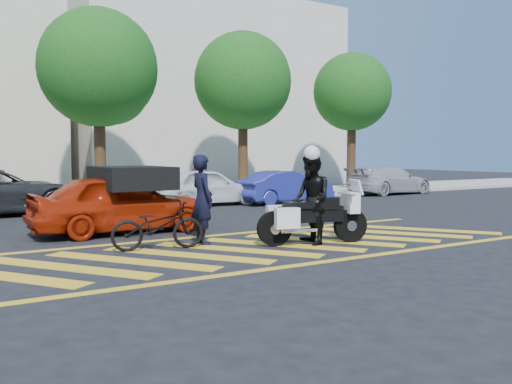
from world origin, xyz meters
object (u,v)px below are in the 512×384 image
bicycle (158,226)px  parked_mid_right (207,187)px  red_convertible (120,203)px  officer_bike (202,199)px  police_motorcycle (312,217)px  officer_moto (311,199)px  parked_far_right (390,180)px  parked_right (286,187)px

bicycle → parked_mid_right: parked_mid_right is taller
red_convertible → officer_bike: bearing=-159.4°
officer_bike → police_motorcycle: 2.36m
officer_bike → parked_mid_right: 8.69m
bicycle → officer_moto: officer_moto is taller
police_motorcycle → parked_mid_right: (1.97, 8.99, 0.10)m
officer_bike → red_convertible: 2.70m
bicycle → police_motorcycle: (3.05, -1.07, 0.11)m
officer_bike → parked_far_right: officer_bike is taller
police_motorcycle → officer_moto: 0.38m
police_motorcycle → parked_right: parked_right is taller
bicycle → parked_right: (7.93, 6.99, 0.15)m
parked_far_right → officer_bike: bearing=117.3°
officer_bike → parked_mid_right: officer_bike is taller
officer_bike → police_motorcycle: officer_bike is taller
police_motorcycle → parked_right: bearing=73.9°
police_motorcycle → officer_bike: bearing=162.6°
officer_bike → parked_right: officer_bike is taller
police_motorcycle → parked_far_right: (11.84, 9.46, 0.07)m
officer_bike → parked_mid_right: size_ratio=0.47×
officer_bike → bicycle: officer_bike is taller
bicycle → parked_mid_right: bearing=-22.6°
parked_far_right → bicycle: bearing=116.0°
officer_bike → parked_mid_right: bearing=-25.9°
officer_moto → parked_mid_right: 9.23m
officer_moto → red_convertible: officer_moto is taller
red_convertible → parked_far_right: (14.81, 5.70, -0.07)m
bicycle → red_convertible: red_convertible is taller
police_motorcycle → red_convertible: bearing=143.5°
officer_bike → red_convertible: bearing=22.9°
police_motorcycle → parked_mid_right: 9.21m
parked_far_right → parked_right: bearing=98.0°
parked_right → parked_far_right: 7.10m
officer_bike → red_convertible: (-1.00, 2.50, -0.23)m
officer_bike → parked_mid_right: (3.94, 7.74, -0.26)m
parked_mid_right → parked_right: bearing=-102.7°
red_convertible → parked_mid_right: bearing=-44.5°
bicycle → officer_moto: size_ratio=0.96×
officer_bike → parked_right: 9.66m
officer_moto → parked_mid_right: size_ratio=0.47×
police_motorcycle → parked_far_right: size_ratio=0.53×
officer_moto → parked_right: officer_moto is taller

